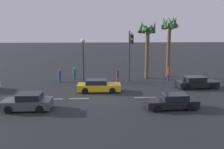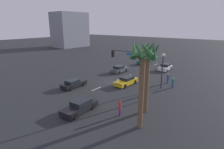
% 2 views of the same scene
% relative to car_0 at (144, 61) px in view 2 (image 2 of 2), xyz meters
% --- Properties ---
extents(ground_plane, '(220.00, 220.00, 0.00)m').
position_rel_car_0_xyz_m(ground_plane, '(17.00, 2.79, -0.61)').
color(ground_plane, '#232628').
extents(lane_stripe_0, '(2.20, 0.14, 0.01)m').
position_rel_car_0_xyz_m(lane_stripe_0, '(-1.00, 2.79, -0.61)').
color(lane_stripe_0, silver).
rests_on(lane_stripe_0, ground_plane).
extents(lane_stripe_1, '(2.52, 0.14, 0.01)m').
position_rel_car_0_xyz_m(lane_stripe_1, '(4.07, 2.79, -0.61)').
color(lane_stripe_1, silver).
rests_on(lane_stripe_1, ground_plane).
extents(lane_stripe_2, '(2.37, 0.14, 0.01)m').
position_rel_car_0_xyz_m(lane_stripe_2, '(12.14, 2.79, -0.61)').
color(lane_stripe_2, silver).
rests_on(lane_stripe_2, ground_plane).
extents(lane_stripe_3, '(1.97, 0.14, 0.01)m').
position_rel_car_0_xyz_m(lane_stripe_3, '(14.83, 2.79, -0.61)').
color(lane_stripe_3, silver).
rests_on(lane_stripe_3, ground_plane).
extents(lane_stripe_4, '(2.17, 0.14, 0.01)m').
position_rel_car_0_xyz_m(lane_stripe_4, '(21.35, 2.79, -0.61)').
color(lane_stripe_4, silver).
rests_on(lane_stripe_4, ground_plane).
extents(car_0, '(4.64, 1.95, 1.30)m').
position_rel_car_0_xyz_m(car_0, '(0.00, 0.00, 0.00)').
color(car_0, '#0F5138').
rests_on(car_0, ground_plane).
extents(car_1, '(4.72, 2.08, 1.33)m').
position_rel_car_0_xyz_m(car_1, '(28.03, 6.34, 0.01)').
color(car_1, black).
rests_on(car_1, ground_plane).
extents(car_2, '(4.70, 2.05, 1.33)m').
position_rel_car_0_xyz_m(car_2, '(16.76, 5.38, 0.01)').
color(car_2, gold).
rests_on(car_2, ground_plane).
extents(car_3, '(4.01, 2.02, 1.40)m').
position_rel_car_0_xyz_m(car_3, '(10.84, -0.18, 0.04)').
color(car_3, '#474C51').
rests_on(car_3, ground_plane).
extents(car_4, '(4.42, 1.92, 1.25)m').
position_rel_car_0_xyz_m(car_4, '(22.92, -0.64, -0.02)').
color(car_4, black).
rests_on(car_4, ground_plane).
extents(car_5, '(4.36, 2.07, 1.41)m').
position_rel_car_0_xyz_m(car_5, '(3.31, 6.83, 0.03)').
color(car_5, silver).
rests_on(car_5, ground_plane).
extents(traffic_signal, '(0.77, 5.87, 6.47)m').
position_rel_car_0_xyz_m(traffic_signal, '(20.64, 8.81, 3.81)').
color(traffic_signal, '#38383D').
rests_on(traffic_signal, ground_plane).
extents(streetlamp, '(0.56, 0.56, 5.53)m').
position_rel_car_0_xyz_m(streetlamp, '(14.89, 10.68, 3.32)').
color(streetlamp, '#2D2D33').
rests_on(streetlamp, ground_plane).
extents(pedestrian_0, '(0.43, 0.43, 1.91)m').
position_rel_car_0_xyz_m(pedestrian_0, '(26.06, 10.54, 0.42)').
color(pedestrian_0, '#59266B').
rests_on(pedestrian_0, ground_plane).
extents(pedestrian_1, '(0.55, 0.55, 1.65)m').
position_rel_car_0_xyz_m(pedestrian_1, '(13.58, 12.05, 0.24)').
color(pedestrian_1, '#2D478C').
rests_on(pedestrian_1, ground_plane).
extents(pedestrian_2, '(0.48, 0.48, 1.72)m').
position_rel_car_0_xyz_m(pedestrian_2, '(11.84, 10.61, 0.28)').
color(pedestrian_2, '#2D478C').
rests_on(pedestrian_2, ground_plane).
extents(pedestrian_3, '(0.48, 0.48, 1.64)m').
position_rel_car_0_xyz_m(pedestrian_3, '(19.25, 10.02, 0.25)').
color(pedestrian_3, '#BF3833').
rests_on(pedestrian_3, ground_plane).
extents(palm_tree_0, '(2.60, 2.56, 7.97)m').
position_rel_car_0_xyz_m(palm_tree_0, '(23.47, 12.32, 5.07)').
color(palm_tree_0, brown).
rests_on(palm_tree_0, ground_plane).
extents(palm_tree_1, '(2.54, 2.65, 8.52)m').
position_rel_car_0_xyz_m(palm_tree_1, '(26.76, 13.41, 5.73)').
color(palm_tree_1, brown).
rests_on(palm_tree_1, ground_plane).
extents(building_0, '(14.55, 11.20, 14.73)m').
position_rel_car_0_xyz_m(building_0, '(-12.56, -43.34, 6.75)').
color(building_0, gray).
rests_on(building_0, ground_plane).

